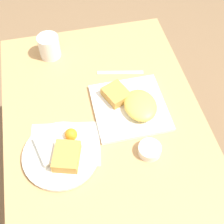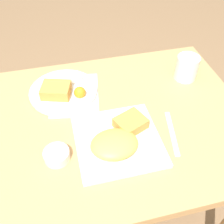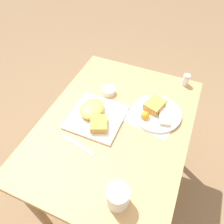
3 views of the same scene
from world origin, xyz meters
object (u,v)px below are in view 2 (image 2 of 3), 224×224
at_px(sauce_ramekin, 57,155).
at_px(coffee_mug, 187,68).
at_px(plate_oval_far, 63,90).
at_px(butter_knife, 172,133).
at_px(plate_square_near, 118,139).

relative_size(sauce_ramekin, coffee_mug, 0.80).
relative_size(plate_oval_far, butter_knife, 1.37).
bearing_deg(butter_knife, coffee_mug, -20.01).
height_order(plate_square_near, coffee_mug, coffee_mug).
height_order(plate_oval_far, coffee_mug, coffee_mug).
height_order(butter_knife, coffee_mug, coffee_mug).
xyz_separation_m(plate_square_near, coffee_mug, (0.35, 0.26, 0.03)).
distance_m(plate_square_near, coffee_mug, 0.44).
relative_size(sauce_ramekin, butter_knife, 0.42).
relative_size(plate_square_near, plate_oval_far, 1.04).
relative_size(butter_knife, coffee_mug, 1.92).
distance_m(plate_square_near, sauce_ramekin, 0.19).
xyz_separation_m(butter_knife, coffee_mug, (0.16, 0.26, 0.05)).
bearing_deg(plate_square_near, coffee_mug, 37.17).
bearing_deg(plate_square_near, sauce_ramekin, -176.72).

